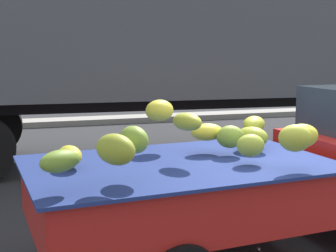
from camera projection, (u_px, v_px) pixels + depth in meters
curb_strip at (124, 119)px, 14.35m from camera, size 80.00×0.80×0.16m
semi_trailer at (176, 27)px, 9.48m from camera, size 12.11×3.16×3.95m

